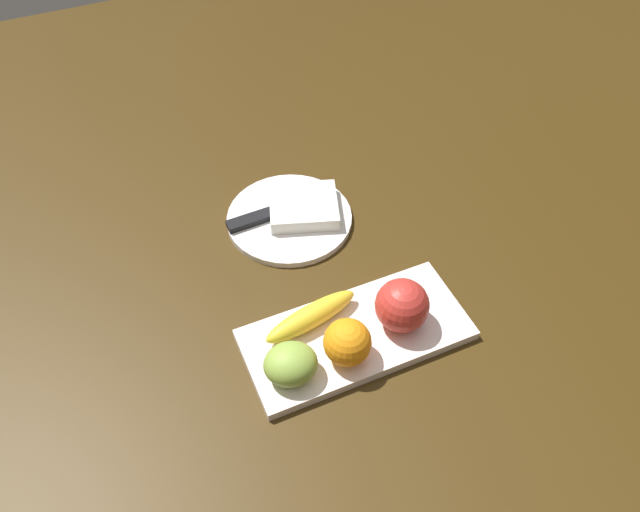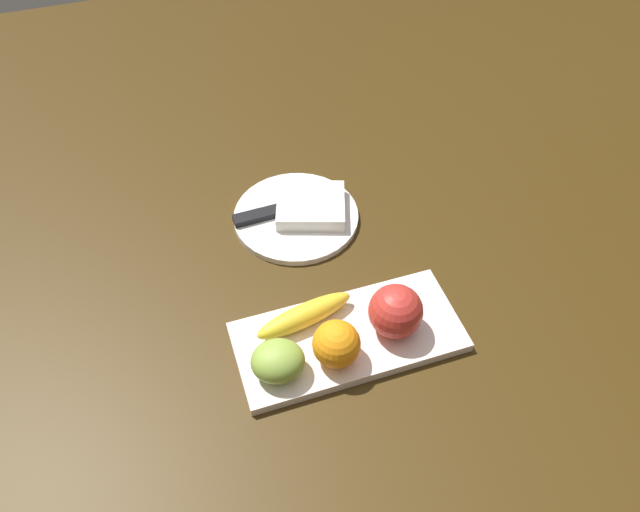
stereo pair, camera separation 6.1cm
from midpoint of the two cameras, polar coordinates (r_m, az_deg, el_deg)
name	(u,v)px [view 1 (the left image)]	position (r m, az deg, el deg)	size (l,w,h in m)	color
ground_plane	(360,326)	(0.97, 1.84, -6.46)	(2.40, 2.40, 0.00)	#39270C
fruit_tray	(356,334)	(0.95, 1.45, -7.22)	(0.34, 0.15, 0.02)	white
apple	(402,305)	(0.93, 5.61, -4.56)	(0.08, 0.08, 0.08)	red
banana	(311,316)	(0.94, -2.67, -5.57)	(0.16, 0.04, 0.04)	yellow
orange_near_apple	(347,342)	(0.89, 0.53, -7.93)	(0.07, 0.07, 0.07)	orange
grape_bunch	(291,364)	(0.88, -4.69, -9.83)	(0.08, 0.07, 0.05)	#8AAE42
dinner_plate	(289,218)	(1.11, -4.36, 3.37)	(0.22, 0.22, 0.01)	white
folded_napkin	(304,207)	(1.11, -3.08, 4.47)	(0.12, 0.10, 0.03)	white
knife	(260,217)	(1.10, -7.02, 3.46)	(0.18, 0.03, 0.01)	silver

